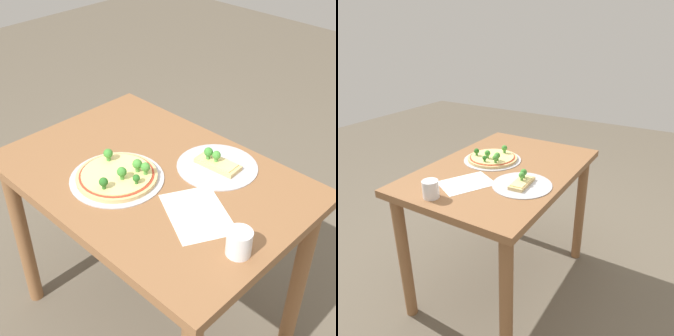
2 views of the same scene
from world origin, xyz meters
TOP-DOWN VIEW (x-y plane):
  - ground_plane at (0.00, 0.00)m, footprint 8.00×8.00m
  - dining_table at (0.00, 0.00)m, footprint 1.06×0.73m
  - pizza_tray_whole at (0.06, 0.10)m, footprint 0.32×0.32m
  - pizza_tray_slice at (-0.13, -0.19)m, footprint 0.29×0.29m
  - drinking_cup at (-0.44, 0.09)m, footprint 0.07×0.07m
  - paper_menu at (-0.25, 0.05)m, footprint 0.30×0.27m

SIDE VIEW (x-z plane):
  - ground_plane at x=0.00m, z-range 0.00..0.00m
  - dining_table at x=0.00m, z-range 0.26..1.03m
  - paper_menu at x=-0.25m, z-range 0.77..0.77m
  - pizza_tray_slice at x=-0.13m, z-range 0.75..0.82m
  - pizza_tray_whole at x=0.06m, z-range 0.75..0.82m
  - drinking_cup at x=-0.44m, z-range 0.77..0.85m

